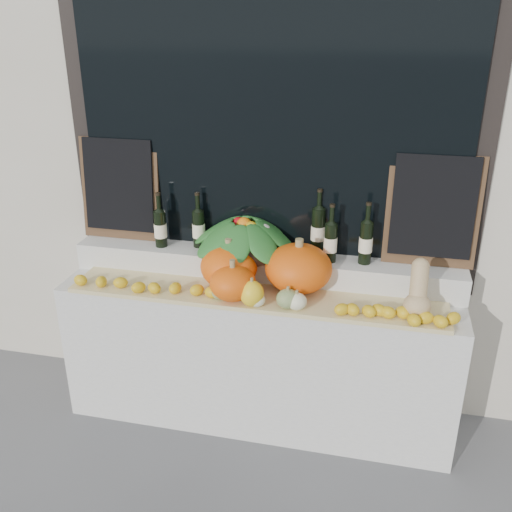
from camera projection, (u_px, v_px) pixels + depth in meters
The scene contains 18 objects.
storefront_facade at pixel (286, 30), 3.38m from camera, with size 7.00×0.94×4.50m.
display_sill at pixel (259, 354), 3.46m from camera, with size 2.30×0.55×0.88m, color silver.
rear_tier at pixel (264, 266), 3.38m from camera, with size 2.30×0.25×0.16m, color silver.
straw_bedding at pixel (254, 297), 3.16m from camera, with size 2.10×0.32×0.03m, color tan.
pumpkin_left at pixel (229, 266), 3.21m from camera, with size 0.32×0.32×0.25m, color #F55E0C.
pumpkin_right at pixel (299, 268), 3.16m from camera, with size 0.37×0.37×0.27m, color #F55E0C.
pumpkin_center at pixel (233, 283), 3.08m from camera, with size 0.25×0.25×0.19m, color #F55E0C.
butternut_squash at pixel (418, 293), 2.92m from camera, with size 0.14×0.21×0.29m.
decorative_gourds at pixel (265, 297), 3.02m from camera, with size 0.53×0.15×0.17m.
lemon_heap at pixel (249, 299), 3.05m from camera, with size 2.20×0.16×0.06m, color gold, non-canonical shape.
produce_bowl at pixel (244, 236), 3.32m from camera, with size 0.65×0.65×0.23m.
wine_bottle_far_left at pixel (160, 228), 3.41m from camera, with size 0.08×0.08×0.34m.
wine_bottle_near_left at pixel (199, 228), 3.41m from camera, with size 0.08×0.08×0.34m.
wine_bottle_tall at pixel (318, 231), 3.30m from camera, with size 0.08×0.08×0.39m.
wine_bottle_near_right at pixel (330, 242), 3.20m from camera, with size 0.08×0.08×0.34m.
wine_bottle_far_right at pixel (366, 242), 3.18m from camera, with size 0.08×0.08×0.36m.
chalkboard_left at pixel (119, 187), 3.47m from camera, with size 0.50×0.09×0.62m.
chalkboard_right at pixel (433, 209), 3.09m from camera, with size 0.50×0.09×0.62m.
Camera 1 is at (0.64, -1.33, 2.37)m, focal length 40.00 mm.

